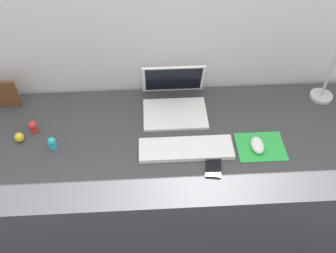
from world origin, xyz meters
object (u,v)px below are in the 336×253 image
Objects in this scene: keyboard at (186,149)px; laptop at (174,98)px; mouse at (257,145)px; toy_figurine_yellow at (19,137)px; picture_frame at (5,94)px; toy_figurine_red at (33,126)px; cell_phone at (213,165)px; toy_figurine_cyan at (52,143)px; desk_lamp at (334,71)px.

laptop is at bearing 96.53° from keyboard.
mouse is 2.13× the size of toy_figurine_yellow.
mouse is 0.64× the size of picture_frame.
mouse is at bearing -9.10° from toy_figurine_red.
toy_figurine_yellow is (0.10, -0.23, -0.05)m from picture_frame.
laptop is 0.29m from keyboard.
picture_frame is (-0.80, 0.05, 0.02)m from laptop.
keyboard is 0.70m from toy_figurine_red.
cell_phone is 2.12× the size of toy_figurine_red.
mouse is 1.20m from picture_frame.
laptop is 4.98× the size of toy_figurine_red.
laptop is 5.02× the size of toy_figurine_cyan.
toy_figurine_cyan is at bearing -156.61° from laptop.
toy_figurine_yellow is (-1.05, 0.10, 0.00)m from mouse.
picture_frame is at bearing 158.32° from keyboard.
keyboard is at bearing 178.85° from mouse.
toy_figurine_yellow is at bearing 161.86° from toy_figurine_cyan.
picture_frame reaches higher than mouse.
toy_figurine_cyan is (0.26, -0.28, -0.05)m from picture_frame.
laptop reaches higher than cell_phone.
picture_frame reaches higher than toy_figurine_red.
toy_figurine_cyan reaches higher than cell_phone.
keyboard is 3.20× the size of cell_phone.
cell_phone is 0.32× the size of desk_lamp.
cell_phone is 0.70m from toy_figurine_cyan.
picture_frame reaches higher than toy_figurine_cyan.
desk_lamp is (0.74, -0.01, 0.14)m from laptop.
keyboard is 1.01× the size of desk_lamp.
laptop reaches higher than picture_frame.
laptop reaches higher than mouse.
keyboard is at bearing -21.68° from picture_frame.
toy_figurine_cyan is 0.99× the size of toy_figurine_red.
mouse is at bearing -1.15° from keyboard.
keyboard is at bearing -4.69° from toy_figurine_cyan.
toy_figurine_yellow is at bearing -133.86° from toy_figurine_red.
mouse is 0.22m from cell_phone.
cell_phone is at bearing -157.11° from mouse.
keyboard is 6.81× the size of toy_figurine_red.
toy_figurine_cyan is 0.15m from toy_figurine_red.
toy_figurine_yellow reaches higher than keyboard.
toy_figurine_red is (-0.68, 0.15, 0.02)m from keyboard.
desk_lamp is at bearing -0.60° from laptop.
toy_figurine_red is at bearing -49.26° from picture_frame.
toy_figurine_cyan and toy_figurine_red have the same top height.
desk_lamp is 1.46m from toy_figurine_yellow.
laptop is at bearing 14.90° from toy_figurine_yellow.
toy_figurine_cyan reaches higher than keyboard.
toy_figurine_cyan is at bearing 175.31° from keyboard.
toy_figurine_yellow is (-0.15, 0.05, -0.01)m from toy_figurine_cyan.
laptop reaches higher than toy_figurine_red.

